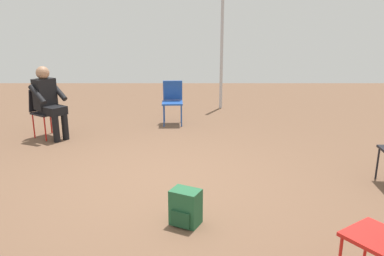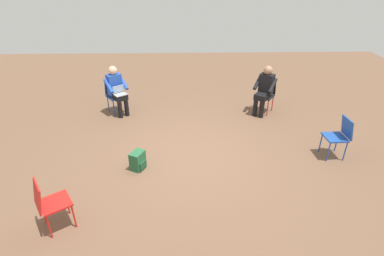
{
  "view_description": "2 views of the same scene",
  "coord_description": "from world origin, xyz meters",
  "px_view_note": "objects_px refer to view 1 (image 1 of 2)",
  "views": [
    {
      "loc": [
        0.38,
        -4.34,
        1.9
      ],
      "look_at": [
        0.37,
        -0.07,
        0.73
      ],
      "focal_mm": 35.0,
      "sensor_mm": 36.0,
      "label": 1
    },
    {
      "loc": [
        5.0,
        -0.12,
        3.4
      ],
      "look_at": [
        -0.09,
        0.03,
        0.63
      ],
      "focal_mm": 28.0,
      "sensor_mm": 36.0,
      "label": 2
    }
  ],
  "objects_px": {
    "chair_northwest": "(45,109)",
    "chair_north": "(174,99)",
    "backpack_near_laptop_user": "(187,209)",
    "person_in_black": "(50,99)"
  },
  "relations": [
    {
      "from": "chair_northwest",
      "to": "chair_north",
      "type": "bearing_deg",
      "value": 148.12
    },
    {
      "from": "chair_northwest",
      "to": "backpack_near_laptop_user",
      "type": "bearing_deg",
      "value": 75.56
    },
    {
      "from": "chair_north",
      "to": "backpack_near_laptop_user",
      "type": "bearing_deg",
      "value": 92.26
    },
    {
      "from": "chair_north",
      "to": "person_in_black",
      "type": "relative_size",
      "value": 0.69
    },
    {
      "from": "chair_north",
      "to": "backpack_near_laptop_user",
      "type": "height_order",
      "value": "chair_north"
    },
    {
      "from": "chair_north",
      "to": "chair_northwest",
      "type": "bearing_deg",
      "value": 19.9
    },
    {
      "from": "person_in_black",
      "to": "chair_northwest",
      "type": "bearing_deg",
      "value": -90.0
    },
    {
      "from": "person_in_black",
      "to": "backpack_near_laptop_user",
      "type": "bearing_deg",
      "value": 74.93
    },
    {
      "from": "chair_northwest",
      "to": "backpack_near_laptop_user",
      "type": "height_order",
      "value": "chair_northwest"
    },
    {
      "from": "person_in_black",
      "to": "backpack_near_laptop_user",
      "type": "xyz_separation_m",
      "value": [
        2.38,
        -2.92,
        -0.54
      ]
    }
  ]
}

